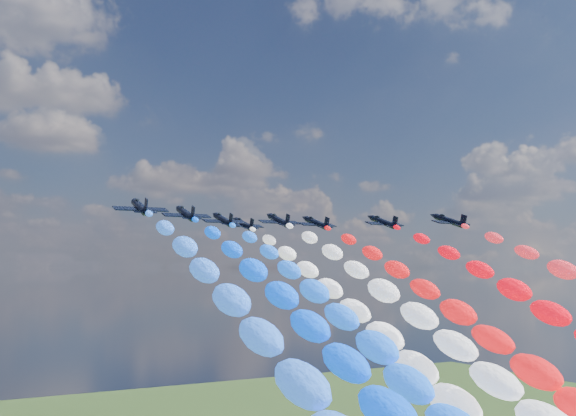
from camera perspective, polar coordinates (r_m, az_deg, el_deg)
jet_0 at (r=115.33m, az=-12.10°, el=0.10°), size 9.48×12.47×5.81m
jet_1 at (r=127.92m, az=-8.43°, el=-0.44°), size 9.22×12.29×5.81m
trail_1 at (r=78.93m, az=6.47°, el=-16.46°), size 6.17×109.37×54.80m
jet_2 at (r=143.41m, az=-5.38°, el=-0.96°), size 8.94×12.08×5.81m
trail_2 at (r=95.49m, az=8.62°, el=-14.42°), size 6.17×109.37×54.80m
jet_3 at (r=144.83m, az=-0.78°, el=-1.02°), size 8.99×12.12×5.81m
trail_3 at (r=99.76m, az=15.15°, el=-13.89°), size 6.17×109.37×54.80m
jet_4 at (r=157.39m, az=-3.68°, el=-1.32°), size 8.90×12.06×5.81m
trail_4 at (r=109.98m, az=9.23°, el=-13.15°), size 6.17×109.37×54.80m
jet_5 at (r=153.18m, az=2.34°, el=-1.23°), size 9.22×12.29×5.81m
trail_5 at (r=109.90m, az=18.25°, el=-12.97°), size 6.17×109.37×54.80m
jet_6 at (r=151.75m, az=7.85°, el=-1.15°), size 8.85×12.03×5.81m
jet_7 at (r=150.11m, az=13.14°, el=-1.03°), size 9.18×12.26×5.81m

